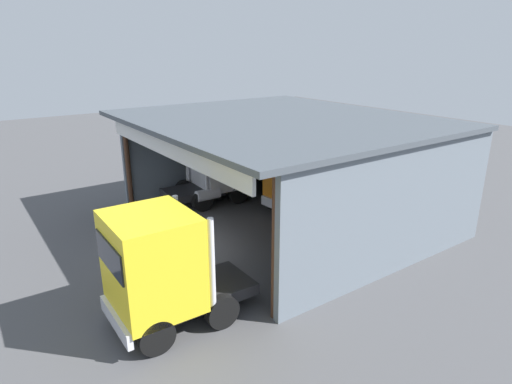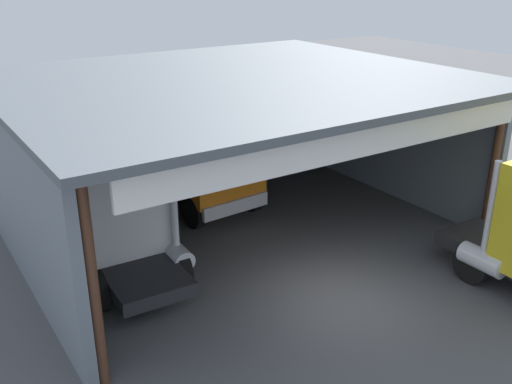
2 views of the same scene
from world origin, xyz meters
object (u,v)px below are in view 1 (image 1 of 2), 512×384
object	(u,v)px
truck_yellow_center_left_bay	(160,268)
tool_cart	(417,223)
truck_white_yard_outside	(216,169)
oil_drum	(381,201)
truck_orange_center_bay	(302,179)

from	to	relation	value
truck_yellow_center_left_bay	tool_cart	bearing A→B (deg)	-90.63
truck_white_yard_outside	oil_drum	xyz separation A→B (m)	(6.00, 5.89, -1.22)
truck_white_yard_outside	truck_yellow_center_left_bay	world-z (taller)	truck_yellow_center_left_bay
tool_cart	truck_white_yard_outside	bearing A→B (deg)	-150.80
truck_orange_center_bay	tool_cart	size ratio (longest dim) A/B	4.72
truck_white_yard_outside	truck_orange_center_bay	bearing A→B (deg)	33.24
truck_white_yard_outside	oil_drum	bearing A→B (deg)	46.98
truck_white_yard_outside	truck_orange_center_bay	distance (m)	4.66
truck_white_yard_outside	truck_orange_center_bay	xyz separation A→B (m)	(4.01, 2.38, 0.07)
truck_white_yard_outside	tool_cart	world-z (taller)	truck_white_yard_outside
oil_drum	tool_cart	size ratio (longest dim) A/B	0.94
truck_orange_center_bay	truck_yellow_center_left_bay	xyz separation A→B (m)	(4.49, -9.15, 0.08)
truck_orange_center_bay	oil_drum	distance (m)	4.23
tool_cart	truck_yellow_center_left_bay	bearing A→B (deg)	-91.27
truck_white_yard_outside	truck_orange_center_bay	world-z (taller)	truck_orange_center_bay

